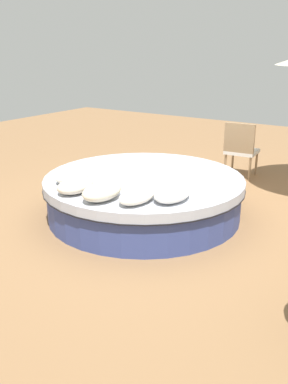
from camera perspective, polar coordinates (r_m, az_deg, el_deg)
The scene contains 8 objects.
ground_plane at distance 5.72m, azimuth -0.00°, elevation -3.12°, with size 16.00×16.00×0.00m, color olive.
round_bed at distance 5.62m, azimuth -0.00°, elevation -0.46°, with size 2.69×2.69×0.55m.
throw_pillow_0 at distance 5.36m, azimuth -9.86°, elevation 2.15°, with size 0.50×0.36×0.15m, color silver.
throw_pillow_1 at distance 4.97m, azimuth -9.47°, elevation 0.87°, with size 0.51×0.35×0.17m, color beige.
throw_pillow_2 at distance 4.68m, azimuth -5.82°, elevation 0.09°, with size 0.55×0.36×0.19m, color beige.
throw_pillow_3 at distance 4.59m, azimuth -0.96°, elevation -0.53°, with size 0.54×0.32×0.15m, color silver.
throw_pillow_4 at distance 4.65m, azimuth 3.93°, elevation -0.27°, with size 0.54×0.35×0.15m, color white.
patio_chair at distance 7.43m, azimuth 13.22°, elevation 6.15°, with size 0.54×0.55×0.98m.
Camera 1 is at (4.41, 2.92, 2.17)m, focal length 38.59 mm.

